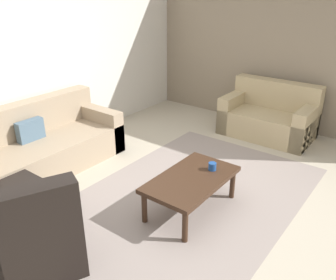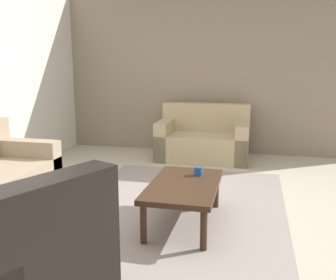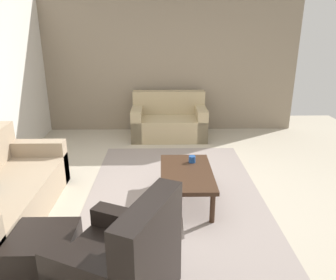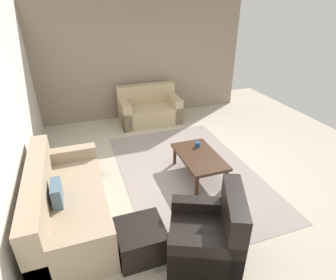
{
  "view_description": "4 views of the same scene",
  "coord_description": "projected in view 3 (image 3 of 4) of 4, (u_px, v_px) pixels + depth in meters",
  "views": [
    {
      "loc": [
        -2.91,
        -1.93,
        2.33
      ],
      "look_at": [
        -0.08,
        0.22,
        0.74
      ],
      "focal_mm": 37.37,
      "sensor_mm": 36.0,
      "label": 1
    },
    {
      "loc": [
        -3.49,
        -0.77,
        1.53
      ],
      "look_at": [
        0.09,
        0.07,
        0.78
      ],
      "focal_mm": 39.97,
      "sensor_mm": 36.0,
      "label": 2
    },
    {
      "loc": [
        -3.81,
        0.16,
        2.11
      ],
      "look_at": [
        -0.22,
        0.09,
        0.85
      ],
      "focal_mm": 34.91,
      "sensor_mm": 36.0,
      "label": 3
    },
    {
      "loc": [
        -3.74,
        1.69,
        2.81
      ],
      "look_at": [
        0.06,
        0.36,
        0.69
      ],
      "focal_mm": 29.43,
      "sensor_mm": 36.0,
      "label": 4
    }
  ],
  "objects": [
    {
      "name": "coffee_table",
      "position": [
        186.0,
        175.0,
        4.06
      ],
      "size": [
        1.1,
        0.64,
        0.41
      ],
      "color": "#382316",
      "rests_on": "ground_plane"
    },
    {
      "name": "area_rug",
      "position": [
        175.0,
        195.0,
        4.3
      ],
      "size": [
        3.5,
        2.27,
        0.01
      ],
      "primitive_type": "cube",
      "color": "gray",
      "rests_on": "ground_plane"
    },
    {
      "name": "ottoman",
      "position": [
        44.0,
        254.0,
        2.9
      ],
      "size": [
        0.56,
        0.56,
        0.4
      ],
      "primitive_type": "cube",
      "color": "black",
      "rests_on": "ground_plane"
    },
    {
      "name": "stone_feature_panel",
      "position": [
        170.0,
        63.0,
        6.67
      ],
      "size": [
        0.12,
        5.2,
        2.8
      ],
      "primitive_type": "cube",
      "color": "gray",
      "rests_on": "ground_plane"
    },
    {
      "name": "ground_plane",
      "position": [
        175.0,
        196.0,
        4.3
      ],
      "size": [
        8.0,
        8.0,
        0.0
      ],
      "primitive_type": "plane",
      "color": "#B2A893"
    },
    {
      "name": "armchair_leather",
      "position": [
        125.0,
        270.0,
        2.56
      ],
      "size": [
        1.06,
        1.06,
        0.95
      ],
      "color": "black",
      "rests_on": "ground_plane"
    },
    {
      "name": "couch_loveseat",
      "position": [
        169.0,
        122.0,
        6.53
      ],
      "size": [
        0.85,
        1.44,
        0.88
      ],
      "color": "tan",
      "rests_on": "ground_plane"
    },
    {
      "name": "cup",
      "position": [
        192.0,
        159.0,
        4.3
      ],
      "size": [
        0.09,
        0.09,
        0.09
      ],
      "primitive_type": "cylinder",
      "color": "#1E478C",
      "rests_on": "coffee_table"
    }
  ]
}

